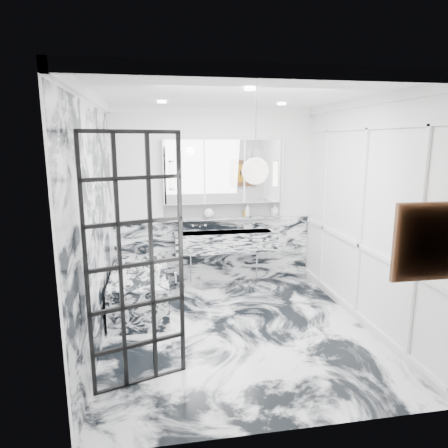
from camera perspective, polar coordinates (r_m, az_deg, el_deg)
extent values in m
plane|color=silver|center=(5.13, 1.68, -14.80)|extent=(3.60, 3.60, 0.00)
plane|color=white|center=(4.61, 1.90, 18.09)|extent=(3.60, 3.60, 0.00)
plane|color=white|center=(6.42, -1.48, 3.80)|extent=(3.60, 0.00, 3.60)
plane|color=white|center=(2.98, 8.85, -5.85)|extent=(3.60, 0.00, 3.60)
plane|color=white|center=(4.62, -18.03, 0.05)|extent=(0.00, 3.60, 3.60)
plane|color=white|center=(5.23, 19.23, 1.29)|extent=(0.00, 3.60, 3.60)
cube|color=silver|center=(6.57, -1.41, -3.81)|extent=(3.18, 0.05, 1.05)
cube|color=silver|center=(4.63, -17.80, -0.67)|extent=(0.02, 3.56, 2.68)
cube|color=white|center=(5.24, 18.96, 0.20)|extent=(0.03, 3.40, 2.30)
imported|color=#8C5919|center=(6.46, 3.34, 2.01)|extent=(0.09, 0.09, 0.21)
imported|color=#4C4C51|center=(6.58, 7.22, 1.99)|extent=(0.10, 0.10, 0.18)
imported|color=silver|center=(6.59, 7.29, 1.90)|extent=(0.14, 0.14, 0.16)
sphere|color=white|center=(6.35, -2.20, 1.56)|extent=(0.16, 0.16, 0.16)
cylinder|color=#8C5919|center=(6.46, 2.87, 1.50)|extent=(0.04, 0.04, 0.10)
cylinder|color=silver|center=(5.11, -9.67, -7.62)|extent=(0.08, 0.08, 0.12)
cube|color=gold|center=(3.55, 27.39, -2.24)|extent=(0.53, 0.05, 0.53)
sphere|color=white|center=(3.31, 4.49, 7.57)|extent=(0.22, 0.22, 0.22)
cube|color=silver|center=(6.33, 0.23, -2.49)|extent=(1.60, 0.45, 0.30)
cube|color=silver|center=(6.42, -0.03, 0.81)|extent=(1.90, 0.14, 0.04)
cube|color=white|center=(6.45, -0.13, 2.09)|extent=(1.90, 0.03, 0.23)
cube|color=white|center=(6.32, -0.04, 7.51)|extent=(1.90, 0.16, 1.00)
cylinder|color=white|center=(6.14, -7.50, 6.91)|extent=(0.07, 0.07, 0.40)
cylinder|color=white|center=(6.43, 7.39, 7.12)|extent=(0.07, 0.07, 0.40)
cube|color=silver|center=(5.75, -11.84, -9.01)|extent=(0.75, 1.65, 0.55)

